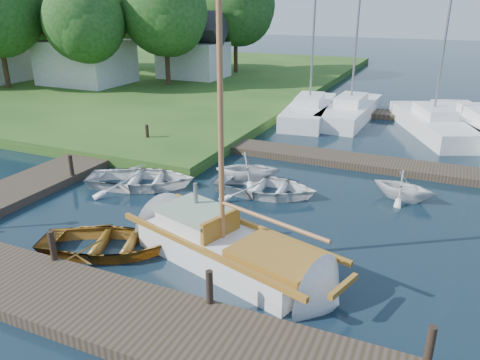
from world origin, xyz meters
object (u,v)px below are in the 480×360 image
at_px(house_a, 85,50).
at_px(tree_3, 165,11).
at_px(tree_2, 84,20).
at_px(tree_7, 236,4).
at_px(tender_a, 141,176).
at_px(tender_c, 265,184).
at_px(mooring_post_3, 430,345).
at_px(mooring_post_2, 210,287).
at_px(tree_4, 111,2).
at_px(marina_boat_2, 432,122).
at_px(marina_boat_0, 309,109).
at_px(mooring_post_4, 71,165).
at_px(mooring_post_1, 52,246).
at_px(mooring_post_5, 147,133).
at_px(tree_5, 25,13).
at_px(sailboat, 233,253).
at_px(tender_d, 404,184).
at_px(marina_boat_1, 350,110).
at_px(tender_b, 248,166).
at_px(house_c, 193,51).
at_px(dinghy, 107,239).

xyz_separation_m(house_a, tree_3, (6.00, 2.05, 2.85)).
xyz_separation_m(tree_2, tree_7, (6.00, 12.00, 0.95)).
relative_size(tender_a, tree_7, 0.42).
bearing_deg(tender_c, tree_3, 37.29).
xyz_separation_m(mooring_post_3, tree_7, (-18.00, 31.05, 5.50)).
xyz_separation_m(mooring_post_2, tree_4, (-23.50, 27.05, 5.67)).
xyz_separation_m(marina_boat_2, tree_2, (-23.11, 0.79, 4.68)).
xyz_separation_m(marina_boat_0, tree_4, (-20.36, 8.42, 5.80)).
relative_size(marina_boat_2, tree_3, 1.22).
distance_m(mooring_post_3, mooring_post_4, 13.93).
xyz_separation_m(mooring_post_1, tree_7, (-9.00, 31.05, 5.50)).
relative_size(marina_boat_2, tree_2, 1.36).
distance_m(tree_3, tree_7, 8.26).
xyz_separation_m(mooring_post_5, tender_c, (7.13, -3.09, -0.31)).
bearing_deg(tree_2, tender_c, -33.81).
relative_size(mooring_post_4, tree_5, 0.10).
distance_m(sailboat, tender_d, 7.33).
bearing_deg(marina_boat_2, tree_4, 48.15).
relative_size(mooring_post_2, tender_d, 0.38).
bearing_deg(marina_boat_1, marina_boat_2, -103.29).
bearing_deg(mooring_post_4, tender_b, 24.48).
bearing_deg(tender_b, tender_a, 99.74).
relative_size(mooring_post_2, marina_boat_2, 0.08).
distance_m(tender_c, tree_3, 22.13).
distance_m(tender_b, marina_boat_2, 12.08).
height_order(mooring_post_4, sailboat, sailboat).
distance_m(mooring_post_2, mooring_post_5, 13.12).
xyz_separation_m(tree_3, tree_5, (-16.00, 2.00, -0.39)).
distance_m(tender_b, house_a, 23.35).
xyz_separation_m(tree_3, tree_4, (-8.00, 4.00, 0.56)).
distance_m(mooring_post_2, tree_5, 40.52).
relative_size(mooring_post_2, tree_2, 0.10).
distance_m(house_a, tree_4, 7.23).
height_order(tender_c, house_c, house_c).
bearing_deg(tree_2, mooring_post_1, -51.79).
height_order(mooring_post_3, tree_2, tree_2).
bearing_deg(tender_a, tree_3, 8.81).
bearing_deg(tree_4, dinghy, -52.68).
relative_size(dinghy, tree_7, 0.40).
height_order(mooring_post_1, mooring_post_3, same).
bearing_deg(tree_3, marina_boat_0, -19.65).
relative_size(mooring_post_3, house_a, 0.13).
bearing_deg(marina_boat_0, tree_7, 33.07).
bearing_deg(sailboat, mooring_post_5, 152.89).
relative_size(mooring_post_3, mooring_post_4, 1.00).
relative_size(mooring_post_4, house_c, 0.15).
xyz_separation_m(tender_b, house_c, (-13.10, 19.22, 1.94)).
distance_m(mooring_post_3, tree_2, 30.98).
bearing_deg(mooring_post_2, marina_boat_0, 99.54).
bearing_deg(house_a, house_c, 45.00).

